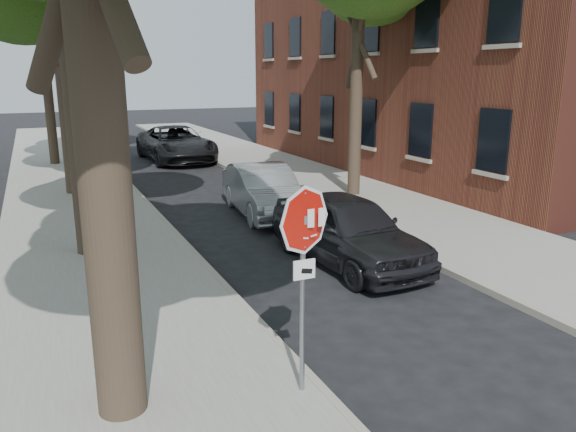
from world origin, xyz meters
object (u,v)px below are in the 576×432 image
Objects in this scene: car_a at (348,229)px; car_d at (176,144)px; car_b at (264,190)px; stop_sign at (304,251)px.

car_d is (0.11, 15.97, 0.06)m from car_a.
car_a is 4.68m from car_b.
stop_sign is at bearing -103.28° from car_b.
car_a reaches higher than car_b.
stop_sign is 0.60× the size of car_b.
car_a is at bearing -83.76° from car_b.
car_a is at bearing 53.95° from stop_sign.
stop_sign is at bearing -100.88° from car_d.
stop_sign is 9.59m from car_b.
stop_sign is 20.57m from car_d.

